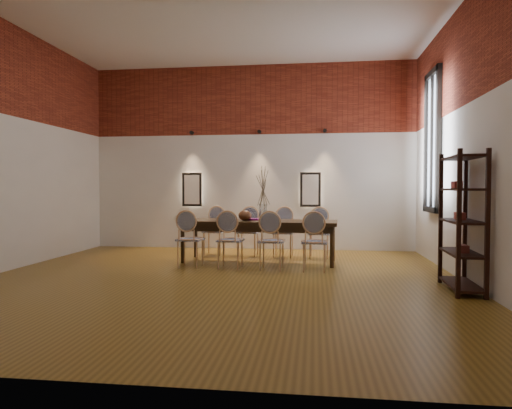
# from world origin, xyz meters

# --- Properties ---
(floor) EXTENTS (7.00, 7.00, 0.02)m
(floor) POSITION_xyz_m (0.00, 0.00, -0.01)
(floor) COLOR brown
(floor) RESTS_ON ground
(wall_back) EXTENTS (7.00, 0.10, 4.00)m
(wall_back) POSITION_xyz_m (0.00, 3.55, 2.00)
(wall_back) COLOR silver
(wall_back) RESTS_ON ground
(wall_front) EXTENTS (7.00, 0.10, 4.00)m
(wall_front) POSITION_xyz_m (0.00, -3.55, 2.00)
(wall_front) COLOR silver
(wall_front) RESTS_ON ground
(wall_right) EXTENTS (0.10, 7.00, 4.00)m
(wall_right) POSITION_xyz_m (3.55, 0.00, 2.00)
(wall_right) COLOR silver
(wall_right) RESTS_ON ground
(brick_band_back) EXTENTS (7.00, 0.02, 1.50)m
(brick_band_back) POSITION_xyz_m (0.00, 3.48, 3.25)
(brick_band_back) COLOR maroon
(brick_band_back) RESTS_ON ground
(brick_band_right) EXTENTS (0.02, 7.00, 1.50)m
(brick_band_right) POSITION_xyz_m (3.48, 0.00, 3.25)
(brick_band_right) COLOR maroon
(brick_band_right) RESTS_ON ground
(niche_left) EXTENTS (0.36, 0.06, 0.66)m
(niche_left) POSITION_xyz_m (-1.30, 3.45, 1.30)
(niche_left) COLOR #FFEAC6
(niche_left) RESTS_ON wall_back
(niche_right) EXTENTS (0.36, 0.06, 0.66)m
(niche_right) POSITION_xyz_m (1.30, 3.45, 1.30)
(niche_right) COLOR #FFEAC6
(niche_right) RESTS_ON wall_back
(spot_fixture_left) EXTENTS (0.08, 0.10, 0.08)m
(spot_fixture_left) POSITION_xyz_m (-1.30, 3.42, 2.55)
(spot_fixture_left) COLOR black
(spot_fixture_left) RESTS_ON wall_back
(spot_fixture_mid) EXTENTS (0.08, 0.10, 0.08)m
(spot_fixture_mid) POSITION_xyz_m (0.20, 3.42, 2.55)
(spot_fixture_mid) COLOR black
(spot_fixture_mid) RESTS_ON wall_back
(spot_fixture_right) EXTENTS (0.08, 0.10, 0.08)m
(spot_fixture_right) POSITION_xyz_m (1.60, 3.42, 2.55)
(spot_fixture_right) COLOR black
(spot_fixture_right) RESTS_ON wall_back
(window_glass) EXTENTS (0.02, 0.78, 2.38)m
(window_glass) POSITION_xyz_m (3.46, 2.00, 2.15)
(window_glass) COLOR silver
(window_glass) RESTS_ON wall_right
(window_frame) EXTENTS (0.08, 0.90, 2.50)m
(window_frame) POSITION_xyz_m (3.44, 2.00, 2.15)
(window_frame) COLOR black
(window_frame) RESTS_ON wall_right
(window_mullion) EXTENTS (0.06, 0.06, 2.40)m
(window_mullion) POSITION_xyz_m (3.44, 2.00, 2.15)
(window_mullion) COLOR black
(window_mullion) RESTS_ON wall_right
(dining_table) EXTENTS (2.82, 1.06, 0.75)m
(dining_table) POSITION_xyz_m (0.40, 1.71, 0.38)
(dining_table) COLOR #311E0E
(dining_table) RESTS_ON floor
(chair_near_a) EXTENTS (0.47, 0.47, 0.94)m
(chair_near_a) POSITION_xyz_m (-0.68, 1.05, 0.47)
(chair_near_a) COLOR tan
(chair_near_a) RESTS_ON floor
(chair_near_b) EXTENTS (0.47, 0.47, 0.94)m
(chair_near_b) POSITION_xyz_m (0.01, 1.01, 0.47)
(chair_near_b) COLOR tan
(chair_near_b) RESTS_ON floor
(chair_near_c) EXTENTS (0.47, 0.47, 0.94)m
(chair_near_c) POSITION_xyz_m (0.70, 0.97, 0.47)
(chair_near_c) COLOR tan
(chair_near_c) RESTS_ON floor
(chair_near_d) EXTENTS (0.47, 0.47, 0.94)m
(chair_near_d) POSITION_xyz_m (1.39, 0.93, 0.47)
(chair_near_d) COLOR tan
(chair_near_d) RESTS_ON floor
(chair_far_a) EXTENTS (0.47, 0.47, 0.94)m
(chair_far_a) POSITION_xyz_m (-0.60, 2.50, 0.47)
(chair_far_a) COLOR tan
(chair_far_a) RESTS_ON floor
(chair_far_b) EXTENTS (0.47, 0.47, 0.94)m
(chair_far_b) POSITION_xyz_m (0.09, 2.46, 0.47)
(chair_far_b) COLOR tan
(chair_far_b) RESTS_ON floor
(chair_far_c) EXTENTS (0.47, 0.47, 0.94)m
(chair_far_c) POSITION_xyz_m (0.79, 2.42, 0.47)
(chair_far_c) COLOR tan
(chair_far_c) RESTS_ON floor
(chair_far_d) EXTENTS (0.47, 0.47, 0.94)m
(chair_far_d) POSITION_xyz_m (1.48, 2.37, 0.47)
(chair_far_d) COLOR tan
(chair_far_d) RESTS_ON floor
(vase) EXTENTS (0.14, 0.14, 0.30)m
(vase) POSITION_xyz_m (0.47, 1.71, 0.90)
(vase) COLOR silver
(vase) RESTS_ON dining_table
(dried_branches) EXTENTS (0.50, 0.50, 0.70)m
(dried_branches) POSITION_xyz_m (0.47, 1.71, 1.35)
(dried_branches) COLOR #4C422D
(dried_branches) RESTS_ON vase
(bowl) EXTENTS (0.24, 0.24, 0.18)m
(bowl) POSITION_xyz_m (0.15, 1.68, 0.84)
(bowl) COLOR brown
(bowl) RESTS_ON dining_table
(book) EXTENTS (0.27, 0.20, 0.03)m
(book) POSITION_xyz_m (0.26, 1.79, 0.77)
(book) COLOR #90147C
(book) RESTS_ON dining_table
(shelving_rack) EXTENTS (0.42, 1.01, 1.80)m
(shelving_rack) POSITION_xyz_m (3.28, -0.23, 0.90)
(shelving_rack) COLOR black
(shelving_rack) RESTS_ON floor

